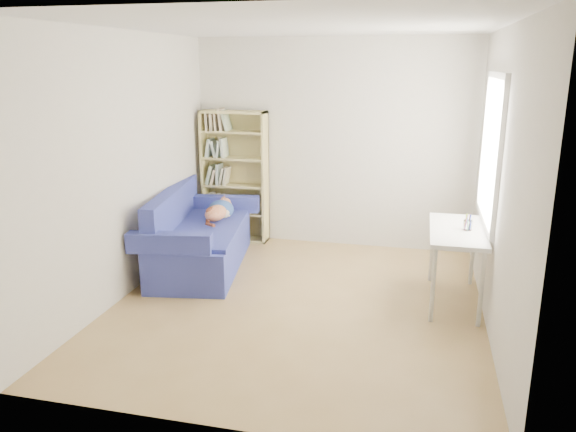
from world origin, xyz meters
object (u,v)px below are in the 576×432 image
object	(u,v)px
sofa	(199,238)
pen_cup	(468,224)
bookshelf	(235,182)
desk	(457,237)

from	to	relation	value
sofa	pen_cup	distance (m)	2.96
bookshelf	desk	world-z (taller)	bookshelf
desk	pen_cup	size ratio (longest dim) A/B	7.11
bookshelf	pen_cup	xyz separation A→B (m)	(2.81, -1.44, 0.02)
sofa	bookshelf	world-z (taller)	bookshelf
sofa	pen_cup	world-z (taller)	pen_cup
sofa	desk	world-z (taller)	sofa
sofa	desk	size ratio (longest dim) A/B	1.73
bookshelf	pen_cup	world-z (taller)	bookshelf
bookshelf	desk	bearing A→B (deg)	-27.56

